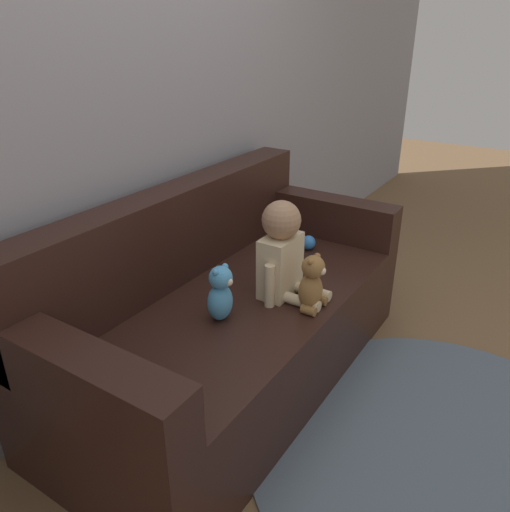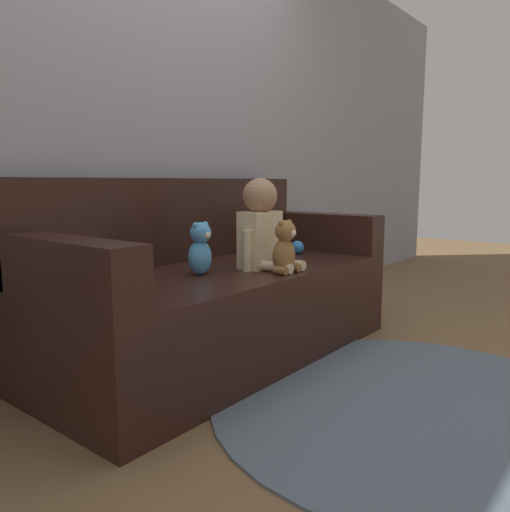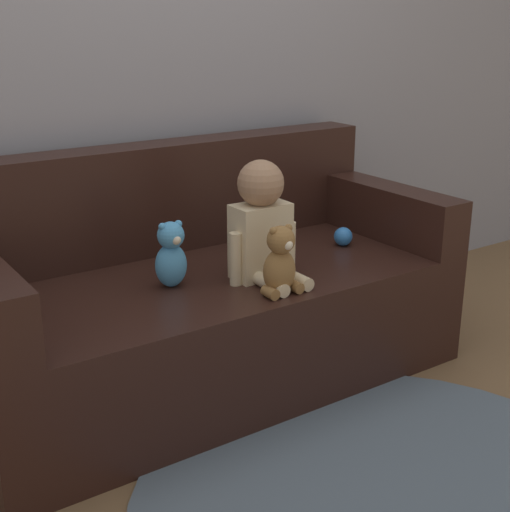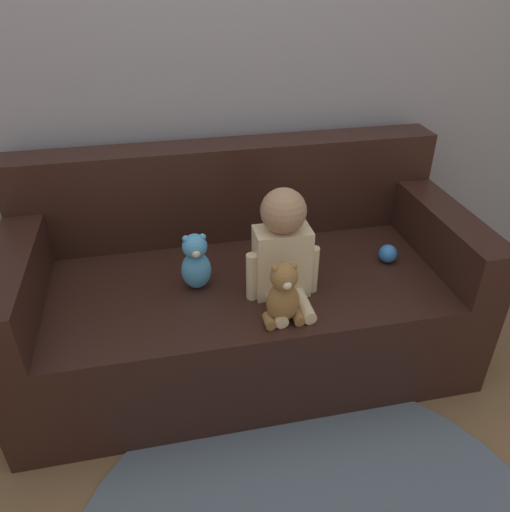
# 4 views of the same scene
# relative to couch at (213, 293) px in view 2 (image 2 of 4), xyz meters

# --- Properties ---
(ground_plane) EXTENTS (12.00, 12.00, 0.00)m
(ground_plane) POSITION_rel_couch_xyz_m (0.00, -0.05, -0.32)
(ground_plane) COLOR brown
(wall_back) EXTENTS (8.00, 0.05, 2.60)m
(wall_back) POSITION_rel_couch_xyz_m (0.00, 0.47, 0.98)
(wall_back) COLOR #93939E
(wall_back) RESTS_ON ground_plane
(couch) EXTENTS (1.90, 0.89, 0.90)m
(couch) POSITION_rel_couch_xyz_m (0.00, 0.00, 0.00)
(couch) COLOR black
(couch) RESTS_ON ground_plane
(person_baby) EXTENTS (0.29, 0.31, 0.44)m
(person_baby) POSITION_rel_couch_xyz_m (0.12, -0.22, 0.35)
(person_baby) COLOR beige
(person_baby) RESTS_ON couch
(teddy_bear_brown) EXTENTS (0.15, 0.11, 0.25)m
(teddy_bear_brown) POSITION_rel_couch_xyz_m (0.08, -0.39, 0.25)
(teddy_bear_brown) COLOR olive
(teddy_bear_brown) RESTS_ON couch
(plush_toy_side) EXTENTS (0.12, 0.11, 0.25)m
(plush_toy_side) POSITION_rel_couch_xyz_m (-0.20, -0.12, 0.26)
(plush_toy_side) COLOR #4C9EDB
(plush_toy_side) RESTS_ON couch
(toy_ball) EXTENTS (0.08, 0.08, 0.08)m
(toy_ball) POSITION_rel_couch_xyz_m (0.63, -0.10, 0.18)
(toy_ball) COLOR #337FDB
(toy_ball) RESTS_ON couch
(floor_rug) EXTENTS (1.63, 1.63, 0.01)m
(floor_rug) POSITION_rel_couch_xyz_m (0.05, -1.06, -0.32)
(floor_rug) COLOR slate
(floor_rug) RESTS_ON ground_plane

